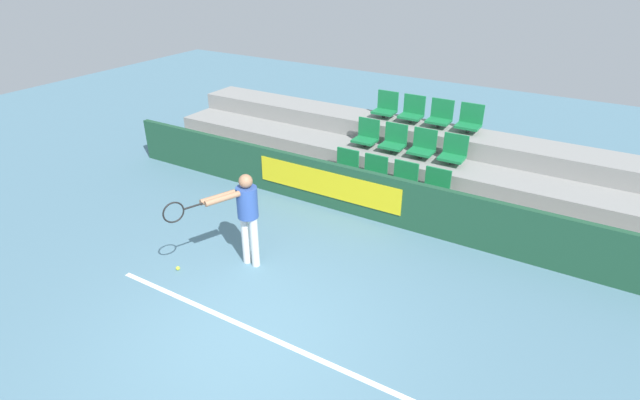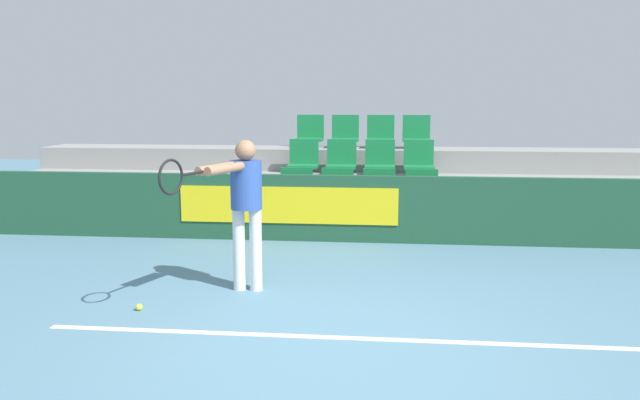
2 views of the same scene
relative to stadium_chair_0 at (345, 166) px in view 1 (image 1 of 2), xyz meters
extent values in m
plane|color=slate|center=(0.96, -4.56, -0.63)|extent=(30.00, 30.00, 0.00)
cube|color=white|center=(0.96, -4.35, -0.62)|extent=(5.15, 0.08, 0.01)
cube|color=#1E4C33|center=(0.96, -0.68, -0.15)|extent=(12.10, 0.12, 0.96)
cube|color=yellow|center=(-0.01, -0.75, -0.10)|extent=(3.14, 0.02, 0.53)
cube|color=gray|center=(0.96, -0.13, -0.44)|extent=(11.70, 0.95, 0.38)
cube|color=gray|center=(0.96, 0.82, -0.24)|extent=(11.70, 0.95, 0.77)
cube|color=gray|center=(0.96, 1.78, -0.05)|extent=(11.70, 0.95, 1.15)
cylinder|color=#333333|center=(0.00, -0.08, -0.18)|extent=(0.07, 0.07, 0.12)
cube|color=#197A42|center=(0.00, -0.08, -0.10)|extent=(0.49, 0.41, 0.05)
cube|color=#197A42|center=(0.00, 0.10, 0.13)|extent=(0.49, 0.04, 0.42)
cylinder|color=#333333|center=(0.64, -0.08, -0.18)|extent=(0.07, 0.07, 0.12)
cube|color=#197A42|center=(0.64, -0.08, -0.10)|extent=(0.49, 0.41, 0.05)
cube|color=#197A42|center=(0.64, 0.10, 0.13)|extent=(0.49, 0.04, 0.42)
cylinder|color=#333333|center=(1.28, -0.08, -0.18)|extent=(0.07, 0.07, 0.12)
cube|color=#197A42|center=(1.28, -0.08, -0.10)|extent=(0.49, 0.41, 0.05)
cube|color=#197A42|center=(1.28, 0.10, 0.13)|extent=(0.49, 0.04, 0.42)
cylinder|color=#333333|center=(1.93, -0.08, -0.18)|extent=(0.07, 0.07, 0.12)
cube|color=#197A42|center=(1.93, -0.08, -0.10)|extent=(0.49, 0.41, 0.05)
cube|color=#197A42|center=(1.93, 0.10, 0.13)|extent=(0.49, 0.04, 0.42)
cylinder|color=#333333|center=(0.00, 0.87, 0.20)|extent=(0.07, 0.07, 0.12)
cube|color=#197A42|center=(0.00, 0.87, 0.28)|extent=(0.49, 0.41, 0.05)
cube|color=#197A42|center=(0.00, 1.05, 0.52)|extent=(0.49, 0.04, 0.42)
cylinder|color=#333333|center=(0.64, 0.87, 0.20)|extent=(0.07, 0.07, 0.12)
cube|color=#197A42|center=(0.64, 0.87, 0.28)|extent=(0.49, 0.41, 0.05)
cube|color=#197A42|center=(0.64, 1.05, 0.52)|extent=(0.49, 0.04, 0.42)
cylinder|color=#333333|center=(1.28, 0.87, 0.20)|extent=(0.07, 0.07, 0.12)
cube|color=#197A42|center=(1.28, 0.87, 0.28)|extent=(0.49, 0.41, 0.05)
cube|color=#197A42|center=(1.28, 1.05, 0.52)|extent=(0.49, 0.04, 0.42)
cylinder|color=#333333|center=(1.93, 0.87, 0.20)|extent=(0.07, 0.07, 0.12)
cube|color=#197A42|center=(1.93, 0.87, 0.28)|extent=(0.49, 0.41, 0.05)
cube|color=#197A42|center=(1.93, 1.05, 0.52)|extent=(0.49, 0.04, 0.42)
cylinder|color=#333333|center=(0.00, 1.82, 0.58)|extent=(0.07, 0.07, 0.12)
cube|color=#197A42|center=(0.00, 1.82, 0.67)|extent=(0.49, 0.41, 0.05)
cube|color=#197A42|center=(0.00, 2.01, 0.90)|extent=(0.49, 0.04, 0.42)
cylinder|color=#333333|center=(0.64, 1.82, 0.58)|extent=(0.07, 0.07, 0.12)
cube|color=#197A42|center=(0.64, 1.82, 0.67)|extent=(0.49, 0.41, 0.05)
cube|color=#197A42|center=(0.64, 2.01, 0.90)|extent=(0.49, 0.04, 0.42)
cylinder|color=#333333|center=(1.28, 1.82, 0.58)|extent=(0.07, 0.07, 0.12)
cube|color=#197A42|center=(1.28, 1.82, 0.67)|extent=(0.49, 0.41, 0.05)
cube|color=#197A42|center=(1.28, 2.01, 0.90)|extent=(0.49, 0.04, 0.42)
cylinder|color=#333333|center=(1.93, 1.82, 0.58)|extent=(0.07, 0.07, 0.12)
cube|color=#197A42|center=(1.93, 1.82, 0.67)|extent=(0.49, 0.41, 0.05)
cube|color=#197A42|center=(1.93, 2.01, 0.90)|extent=(0.49, 0.04, 0.42)
cylinder|color=silver|center=(-0.18, -3.08, -0.18)|extent=(0.13, 0.13, 0.89)
cylinder|color=silver|center=(0.01, -3.08, -0.18)|extent=(0.13, 0.13, 0.89)
cylinder|color=#2D4C99|center=(-0.08, -3.08, 0.51)|extent=(0.33, 0.33, 0.51)
sphere|color=#9E7051|center=(-0.08, -3.08, 0.88)|extent=(0.22, 0.22, 0.22)
cylinder|color=#9E7051|center=(-0.29, -3.49, 0.73)|extent=(0.29, 0.55, 0.09)
cylinder|color=#9E7051|center=(-0.20, -3.49, 0.73)|extent=(0.29, 0.55, 0.09)
cylinder|color=black|center=(-0.40, -3.89, 0.73)|extent=(0.13, 0.29, 0.03)
torus|color=black|center=(-0.51, -4.17, 0.73)|extent=(0.14, 0.31, 0.32)
sphere|color=#CCDB33|center=(-0.99, -3.84, -0.59)|extent=(0.07, 0.07, 0.07)
camera|label=1|loc=(4.41, -8.37, 4.09)|focal=28.00mm
camera|label=2|loc=(1.35, -9.43, 1.41)|focal=35.00mm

